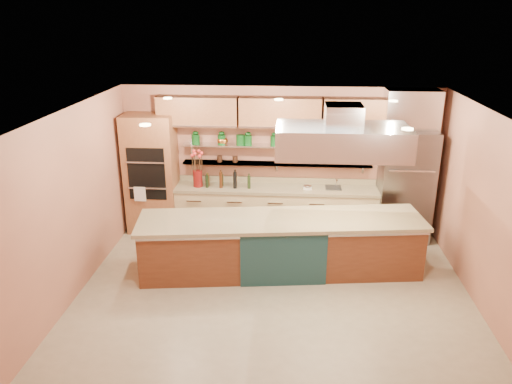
# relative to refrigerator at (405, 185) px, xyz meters

# --- Properties ---
(floor) EXTENTS (6.00, 5.00, 0.02)m
(floor) POSITION_rel_refrigerator_xyz_m (-2.35, -2.14, -1.06)
(floor) COLOR tan
(floor) RESTS_ON ground
(ceiling) EXTENTS (6.00, 5.00, 0.02)m
(ceiling) POSITION_rel_refrigerator_xyz_m (-2.35, -2.14, 1.75)
(ceiling) COLOR black
(ceiling) RESTS_ON wall_back
(wall_back) EXTENTS (6.00, 0.04, 2.80)m
(wall_back) POSITION_rel_refrigerator_xyz_m (-2.35, 0.36, 0.35)
(wall_back) COLOR #AC6B51
(wall_back) RESTS_ON floor
(wall_front) EXTENTS (6.00, 0.04, 2.80)m
(wall_front) POSITION_rel_refrigerator_xyz_m (-2.35, -4.64, 0.35)
(wall_front) COLOR #AC6B51
(wall_front) RESTS_ON floor
(wall_left) EXTENTS (0.04, 5.00, 2.80)m
(wall_left) POSITION_rel_refrigerator_xyz_m (-5.35, -2.14, 0.35)
(wall_left) COLOR #AC6B51
(wall_left) RESTS_ON floor
(wall_right) EXTENTS (0.04, 5.00, 2.80)m
(wall_right) POSITION_rel_refrigerator_xyz_m (0.65, -2.14, 0.35)
(wall_right) COLOR #AC6B51
(wall_right) RESTS_ON floor
(oven_stack) EXTENTS (0.95, 0.64, 2.30)m
(oven_stack) POSITION_rel_refrigerator_xyz_m (-4.80, 0.04, 0.10)
(oven_stack) COLOR #965A36
(oven_stack) RESTS_ON floor
(refrigerator) EXTENTS (0.95, 0.72, 2.10)m
(refrigerator) POSITION_rel_refrigerator_xyz_m (0.00, 0.00, 0.00)
(refrigerator) COLOR slate
(refrigerator) RESTS_ON floor
(back_counter) EXTENTS (3.84, 0.64, 0.93)m
(back_counter) POSITION_rel_refrigerator_xyz_m (-2.40, 0.06, -0.58)
(back_counter) COLOR tan
(back_counter) RESTS_ON floor
(wall_shelf_lower) EXTENTS (3.60, 0.26, 0.03)m
(wall_shelf_lower) POSITION_rel_refrigerator_xyz_m (-2.40, 0.23, 0.30)
(wall_shelf_lower) COLOR silver
(wall_shelf_lower) RESTS_ON wall_back
(wall_shelf_upper) EXTENTS (3.60, 0.26, 0.03)m
(wall_shelf_upper) POSITION_rel_refrigerator_xyz_m (-2.40, 0.23, 0.65)
(wall_shelf_upper) COLOR silver
(wall_shelf_upper) RESTS_ON wall_back
(upper_cabinets) EXTENTS (4.60, 0.36, 0.55)m
(upper_cabinets) POSITION_rel_refrigerator_xyz_m (-2.35, 0.18, 1.30)
(upper_cabinets) COLOR #965A36
(upper_cabinets) RESTS_ON wall_back
(range_hood) EXTENTS (2.00, 1.00, 0.45)m
(range_hood) POSITION_rel_refrigerator_xyz_m (-1.37, -1.49, 1.20)
(range_hood) COLOR silver
(range_hood) RESTS_ON ceiling
(ceiling_downlights) EXTENTS (4.00, 2.80, 0.02)m
(ceiling_downlights) POSITION_rel_refrigerator_xyz_m (-2.35, -1.94, 1.72)
(ceiling_downlights) COLOR #FFE5A5
(ceiling_downlights) RESTS_ON ceiling
(island) EXTENTS (4.61, 1.53, 0.94)m
(island) POSITION_rel_refrigerator_xyz_m (-2.27, -1.49, -0.58)
(island) COLOR brown
(island) RESTS_ON floor
(flower_vase) EXTENTS (0.21, 0.21, 0.32)m
(flower_vase) POSITION_rel_refrigerator_xyz_m (-3.90, 0.01, 0.04)
(flower_vase) COLOR maroon
(flower_vase) RESTS_ON back_counter
(oil_bottle_cluster) EXTENTS (0.95, 0.60, 0.30)m
(oil_bottle_cluster) POSITION_rel_refrigerator_xyz_m (-3.31, 0.01, 0.03)
(oil_bottle_cluster) COLOR black
(oil_bottle_cluster) RESTS_ON back_counter
(kitchen_scale) EXTENTS (0.19, 0.17, 0.09)m
(kitchen_scale) POSITION_rel_refrigerator_xyz_m (-1.81, 0.01, -0.08)
(kitchen_scale) COLOR silver
(kitchen_scale) RESTS_ON back_counter
(bar_faucet) EXTENTS (0.03, 0.03, 0.19)m
(bar_faucet) POSITION_rel_refrigerator_xyz_m (-1.26, 0.11, -0.02)
(bar_faucet) COLOR white
(bar_faucet) RESTS_ON back_counter
(copper_kettle) EXTENTS (0.21, 0.21, 0.13)m
(copper_kettle) POSITION_rel_refrigerator_xyz_m (-3.41, 0.23, 0.73)
(copper_kettle) COLOR orange
(copper_kettle) RESTS_ON wall_shelf_upper
(green_canister) EXTENTS (0.17, 0.17, 0.19)m
(green_canister) POSITION_rel_refrigerator_xyz_m (-3.10, 0.23, 0.76)
(green_canister) COLOR #0E4214
(green_canister) RESTS_ON wall_shelf_upper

